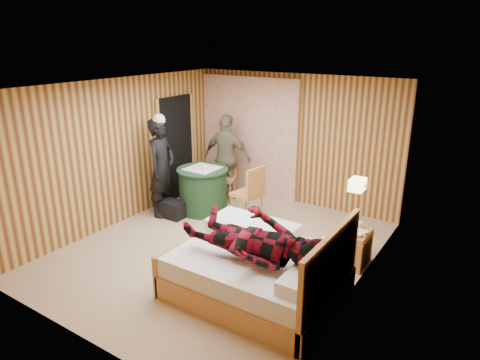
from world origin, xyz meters
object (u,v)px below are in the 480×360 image
Objects in this scene: wall_lamp at (357,185)px; duffel_bag at (170,209)px; chair_far at (225,173)px; bed at (260,270)px; woman_standing at (162,168)px; round_table at (203,190)px; man_on_bed at (253,230)px; man_at_table at (227,157)px; chair_near at (251,190)px; nightstand at (354,247)px.

duffel_bag is (-3.41, 0.08, -1.14)m from wall_lamp.
chair_far reaches higher than duffel_bag.
bed is 3.11m from woman_standing.
wall_lamp is 3.27m from round_table.
woman_standing is at bearing -131.26° from chair_far.
bed is 2.21× the size of chair_far.
bed is at bearing 96.84° from man_on_bed.
man_on_bed is (2.31, -2.79, 0.12)m from man_at_table.
round_table is 0.55× the size of man_at_table.
chair_far is 1.69× the size of duffel_bag.
bed is 3.47m from man_at_table.
woman_standing is 1.04× the size of man_at_table.
man_at_table reaches higher than chair_far.
wall_lamp is 0.26× the size of chair_near.
chair_far is 0.53× the size of man_on_bed.
bed is at bearing 45.39° from chair_near.
chair_far is 1.22m from chair_near.
bed is 2.27m from chair_near.
bed is at bearing -67.88° from chair_far.
duffel_bag is at bearing 155.21° from bed.
nightstand is at bearing -97.72° from woman_standing.
chair_near is at bearing 25.43° from duffel_bag.
bed reaches higher than nightstand.
man_on_bed is at bearing 42.85° from chair_near.
woman_standing is (-2.79, 1.23, 0.58)m from bed.
wall_lamp is 0.14× the size of woman_standing.
chair_far is (-2.31, 2.50, 0.22)m from bed.
chair_far is at bearing 56.12° from man_at_table.
wall_lamp reaches higher than round_table.
nightstand is 3.61m from woman_standing.
round_table is 0.87m from woman_standing.
wall_lamp is at bearing -11.66° from round_table.
duffel_bag is 0.31× the size of man_on_bed.
nightstand is (0.76, 1.38, -0.05)m from bed.
duffel_bag is at bearing -123.70° from chair_far.
duffel_bag is at bearing -120.76° from round_table.
man_at_table is at bearing -115.14° from chair_near.
round_table is 0.53× the size of woman_standing.
man_on_bed is (2.34, -2.73, 0.45)m from chair_far.
chair_far is 1.38m from duffel_bag.
chair_near is at bearing 137.70° from man_at_table.
chair_near reaches higher than chair_far.
man_on_bed is (-0.77, -1.35, -0.31)m from wall_lamp.
nightstand is 1.90m from man_on_bed.
man_on_bed is at bearing -70.03° from chair_far.
bed is at bearing -37.61° from round_table.
round_table is at bearing -74.72° from chair_near.
chair_far is 3.62m from man_on_bed.
nightstand is 2.12m from chair_near.
wall_lamp reaches higher than bed.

